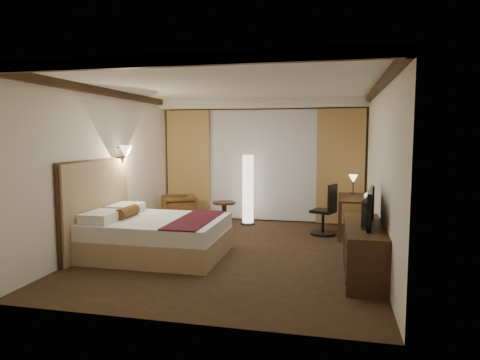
% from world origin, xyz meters
% --- Properties ---
extents(floor, '(4.50, 5.50, 0.01)m').
position_xyz_m(floor, '(0.00, 0.00, 0.00)').
color(floor, '#312213').
rests_on(floor, ground).
extents(ceiling, '(4.50, 5.50, 0.01)m').
position_xyz_m(ceiling, '(0.00, 0.00, 2.70)').
color(ceiling, white).
rests_on(ceiling, back_wall).
extents(back_wall, '(4.50, 0.02, 2.70)m').
position_xyz_m(back_wall, '(0.00, 2.75, 1.35)').
color(back_wall, white).
rests_on(back_wall, floor).
extents(left_wall, '(0.02, 5.50, 2.70)m').
position_xyz_m(left_wall, '(-2.25, 0.00, 1.35)').
color(left_wall, white).
rests_on(left_wall, floor).
extents(right_wall, '(0.02, 5.50, 2.70)m').
position_xyz_m(right_wall, '(2.25, 0.00, 1.35)').
color(right_wall, white).
rests_on(right_wall, floor).
extents(crown_molding, '(4.50, 5.50, 0.12)m').
position_xyz_m(crown_molding, '(0.00, 0.00, 2.64)').
color(crown_molding, black).
rests_on(crown_molding, ceiling).
extents(soffit, '(4.50, 0.50, 0.20)m').
position_xyz_m(soffit, '(0.00, 2.50, 2.60)').
color(soffit, white).
rests_on(soffit, ceiling).
extents(curtain_sheer, '(2.48, 0.04, 2.45)m').
position_xyz_m(curtain_sheer, '(0.00, 2.67, 1.25)').
color(curtain_sheer, silver).
rests_on(curtain_sheer, back_wall).
extents(curtain_left_drape, '(1.00, 0.14, 2.45)m').
position_xyz_m(curtain_left_drape, '(-1.70, 2.61, 1.25)').
color(curtain_left_drape, tan).
rests_on(curtain_left_drape, back_wall).
extents(curtain_right_drape, '(1.00, 0.14, 2.45)m').
position_xyz_m(curtain_right_drape, '(1.70, 2.61, 1.25)').
color(curtain_right_drape, tan).
rests_on(curtain_right_drape, back_wall).
extents(wall_sconce, '(0.24, 0.24, 0.24)m').
position_xyz_m(wall_sconce, '(-2.09, 0.33, 1.62)').
color(wall_sconce, white).
rests_on(wall_sconce, left_wall).
extents(bed, '(2.08, 1.63, 0.61)m').
position_xyz_m(bed, '(-1.15, -0.48, 0.30)').
color(bed, white).
rests_on(bed, floor).
extents(headboard, '(0.12, 1.93, 1.50)m').
position_xyz_m(headboard, '(-2.20, -0.48, 0.75)').
color(headboard, tan).
rests_on(headboard, floor).
extents(armchair, '(0.90, 0.92, 0.72)m').
position_xyz_m(armchair, '(-1.64, 1.75, 0.36)').
color(armchair, '#533319').
rests_on(armchair, floor).
extents(side_table, '(0.48, 0.48, 0.53)m').
position_xyz_m(side_table, '(-0.66, 1.83, 0.27)').
color(side_table, black).
rests_on(side_table, floor).
extents(floor_lamp, '(0.32, 0.32, 1.51)m').
position_xyz_m(floor_lamp, '(-0.23, 2.20, 0.76)').
color(floor_lamp, white).
rests_on(floor_lamp, floor).
extents(desk, '(0.55, 1.23, 0.75)m').
position_xyz_m(desk, '(1.95, 1.60, 0.38)').
color(desk, black).
rests_on(desk, floor).
extents(desk_lamp, '(0.18, 0.18, 0.34)m').
position_xyz_m(desk_lamp, '(1.95, 2.06, 0.92)').
color(desk_lamp, '#FFD899').
rests_on(desk_lamp, desk).
extents(office_chair, '(0.62, 0.62, 1.00)m').
position_xyz_m(office_chair, '(1.38, 1.55, 0.50)').
color(office_chair, black).
rests_on(office_chair, floor).
extents(dresser, '(0.50, 1.81, 0.70)m').
position_xyz_m(dresser, '(2.00, -0.76, 0.35)').
color(dresser, black).
rests_on(dresser, floor).
extents(television, '(0.71, 1.09, 0.13)m').
position_xyz_m(television, '(1.97, -0.76, 1.00)').
color(television, black).
rests_on(television, dresser).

